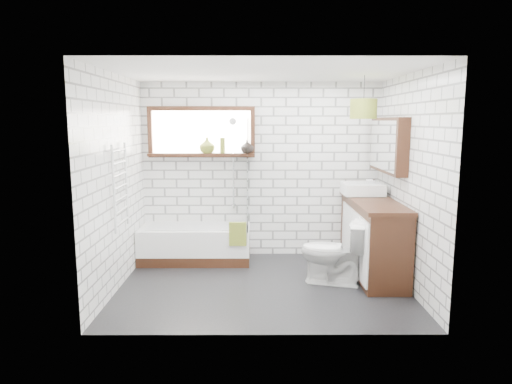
{
  "coord_description": "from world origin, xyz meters",
  "views": [
    {
      "loc": [
        -0.1,
        -5.26,
        1.96
      ],
      "look_at": [
        -0.08,
        0.25,
        1.1
      ],
      "focal_mm": 32.0,
      "sensor_mm": 36.0,
      "label": 1
    }
  ],
  "objects_px": {
    "vanity": "(373,236)",
    "basin": "(363,189)",
    "toilet": "(333,252)",
    "pendant": "(363,109)",
    "bathtub": "(195,244)"
  },
  "relations": [
    {
      "from": "bathtub",
      "to": "vanity",
      "type": "height_order",
      "value": "vanity"
    },
    {
      "from": "vanity",
      "to": "basin",
      "type": "relative_size",
      "value": 3.22
    },
    {
      "from": "vanity",
      "to": "pendant",
      "type": "distance_m",
      "value": 1.63
    },
    {
      "from": "toilet",
      "to": "pendant",
      "type": "xyz_separation_m",
      "value": [
        0.37,
        0.29,
        1.71
      ]
    },
    {
      "from": "basin",
      "to": "toilet",
      "type": "distance_m",
      "value": 1.13
    },
    {
      "from": "toilet",
      "to": "pendant",
      "type": "height_order",
      "value": "pendant"
    },
    {
      "from": "toilet",
      "to": "basin",
      "type": "bearing_deg",
      "value": 161.26
    },
    {
      "from": "basin",
      "to": "pendant",
      "type": "distance_m",
      "value": 1.16
    },
    {
      "from": "toilet",
      "to": "pendant",
      "type": "bearing_deg",
      "value": 142.62
    },
    {
      "from": "toilet",
      "to": "pendant",
      "type": "relative_size",
      "value": 2.42
    },
    {
      "from": "basin",
      "to": "pendant",
      "type": "bearing_deg",
      "value": -106.2
    },
    {
      "from": "toilet",
      "to": "pendant",
      "type": "distance_m",
      "value": 1.77
    },
    {
      "from": "vanity",
      "to": "basin",
      "type": "height_order",
      "value": "basin"
    },
    {
      "from": "bathtub",
      "to": "pendant",
      "type": "height_order",
      "value": "pendant"
    },
    {
      "from": "pendant",
      "to": "bathtub",
      "type": "bearing_deg",
      "value": 164.09
    }
  ]
}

